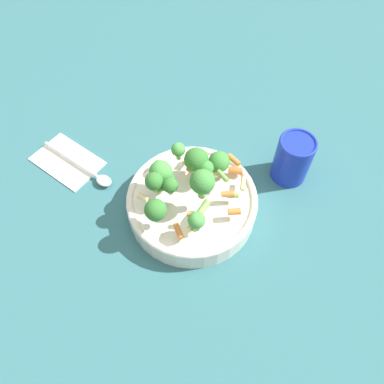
% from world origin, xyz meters
% --- Properties ---
extents(ground_plane, '(3.00, 3.00, 0.00)m').
position_xyz_m(ground_plane, '(0.00, 0.00, 0.00)').
color(ground_plane, '#2D6066').
extents(bowl, '(0.25, 0.25, 0.05)m').
position_xyz_m(bowl, '(0.00, 0.00, 0.03)').
color(bowl, silver).
rests_on(bowl, ground_plane).
extents(pasta_salad, '(0.22, 0.19, 0.10)m').
position_xyz_m(pasta_salad, '(-0.00, 0.01, 0.10)').
color(pasta_salad, '#8CB766').
rests_on(pasta_salad, bowl).
extents(cup, '(0.07, 0.07, 0.11)m').
position_xyz_m(cup, '(0.21, -0.08, 0.05)').
color(cup, '#192DAD').
rests_on(cup, ground_plane).
extents(napkin, '(0.12, 0.16, 0.01)m').
position_xyz_m(napkin, '(-0.11, 0.28, 0.00)').
color(napkin, white).
rests_on(napkin, ground_plane).
extents(spoon, '(0.05, 0.19, 0.01)m').
position_xyz_m(spoon, '(-0.10, 0.22, 0.01)').
color(spoon, silver).
rests_on(spoon, napkin).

